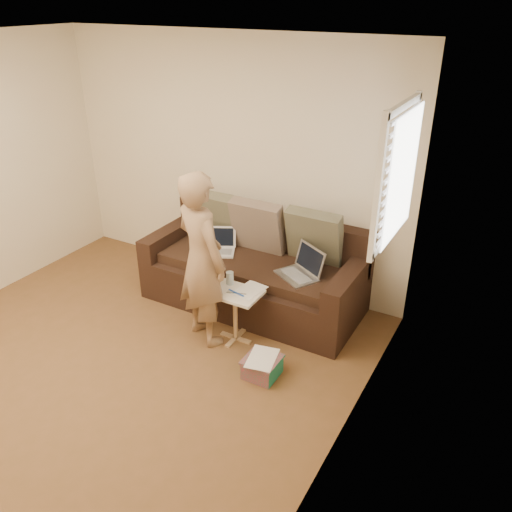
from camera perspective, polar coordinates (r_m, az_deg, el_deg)
name	(u,v)px	position (r m, az deg, el deg)	size (l,w,h in m)	color
floor	(89,385)	(4.66, -17.76, -13.31)	(4.50, 4.50, 0.00)	brown
ceiling	(27,50)	(3.65, -23.79, 19.96)	(4.50, 4.50, 0.00)	white
wall_back	(229,163)	(5.57, -2.95, 10.11)	(4.00, 4.00, 0.00)	beige
wall_right	(322,321)	(2.90, 7.24, -7.09)	(4.50, 4.50, 0.00)	beige
window_blinds	(398,175)	(4.05, 15.24, 8.58)	(0.12, 0.88, 1.08)	white
sofa	(253,267)	(5.26, -0.33, -1.23)	(2.20, 0.95, 0.85)	black
pillow_left	(213,216)	(5.55, -4.70, 4.41)	(0.55, 0.14, 0.55)	#53503D
pillow_mid	(258,226)	(5.27, 0.21, 3.25)	(0.55, 0.14, 0.55)	#735D52
pillow_right	(315,237)	(5.08, 6.42, 2.10)	(0.55, 0.14, 0.55)	#53503D
laptop_silver	(296,277)	(4.91, 4.42, -2.28)	(0.39, 0.28, 0.26)	#B7BABC
laptop_white	(218,253)	(5.35, -4.20, 0.31)	(0.33, 0.24, 0.24)	white
person	(202,260)	(4.59, -5.97, -0.39)	(0.59, 0.40, 1.63)	#957551
side_table	(235,316)	(4.81, -2.28, -6.53)	(0.47, 0.33, 0.51)	silver
drinking_glass	(230,278)	(4.77, -2.88, -2.43)	(0.07, 0.07, 0.12)	silver
scissors	(236,293)	(4.64, -2.17, -4.08)	(0.18, 0.10, 0.02)	silver
paper_on_table	(250,290)	(4.69, -0.71, -3.75)	(0.21, 0.30, 0.00)	white
striped_box	(262,367)	(4.49, 0.67, -12.00)	(0.29, 0.29, 0.18)	#C61D3E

